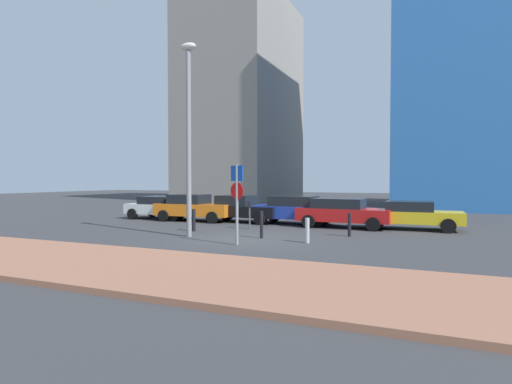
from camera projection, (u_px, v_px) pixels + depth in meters
The scene contains 16 objects.
ground_plane at pixel (247, 239), 16.23m from camera, with size 120.00×120.00×0.00m, color #38383A.
sidewalk_brick at pixel (147, 268), 10.47m from camera, with size 40.00×4.37×0.14m, color #9E664C.
parked_car_white at pixel (161, 207), 24.43m from camera, with size 4.31×2.12×1.36m.
parked_car_orange at pixel (194, 207), 23.27m from camera, with size 4.54×2.17×1.50m.
parked_car_black at pixel (241, 208), 22.66m from camera, with size 4.44×2.20×1.47m.
parked_car_blue at pixel (294, 209), 21.61m from camera, with size 4.42×2.12×1.48m.
parked_car_red at pixel (343, 212), 20.04m from camera, with size 4.52×2.13×1.43m.
parked_car_yellow at pixel (410, 215), 19.22m from camera, with size 4.58×2.06×1.33m.
parking_sign_post at pixel (237, 195), 14.62m from camera, with size 0.58×0.20×2.87m.
parking_meter at pixel (250, 211), 19.42m from camera, with size 0.18×0.14×1.33m.
street_lamp at pixel (189, 125), 16.69m from camera, with size 0.70×0.36×7.89m.
traffic_bollard_near at pixel (349, 225), 16.90m from camera, with size 0.14×0.14×0.96m, color black.
traffic_bollard_mid at pixel (194, 220), 18.59m from camera, with size 0.17×0.17×1.01m, color black.
traffic_bollard_far at pixel (262, 225), 16.36m from camera, with size 0.13×0.13×1.09m, color black.
traffic_bollard_edge at pixel (307, 230), 15.14m from camera, with size 0.16×0.16×0.93m, color #B7B7BC.
building_under_construction at pixel (243, 101), 47.99m from camera, with size 10.15×15.35×23.09m, color gray.
Camera 1 is at (6.66, -14.74, 2.34)m, focal length 28.78 mm.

